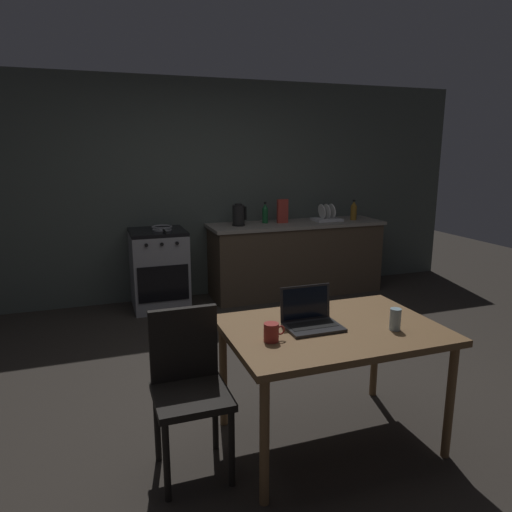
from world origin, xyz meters
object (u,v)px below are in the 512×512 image
at_px(bottle, 354,211).
at_px(chair, 188,380).
at_px(dish_rack, 327,217).
at_px(frying_pan, 162,228).
at_px(dining_table, 332,338).
at_px(bottle_b, 265,213).
at_px(cereal_box, 283,211).
at_px(laptop, 311,319).
at_px(stove_oven, 159,269).
at_px(coffee_mug, 272,332).
at_px(drinking_glass, 395,319).
at_px(electric_kettle, 239,215).

bearing_deg(bottle, chair, -133.89).
bearing_deg(dish_rack, frying_pan, -179.16).
relative_size(dining_table, bottle_b, 4.92).
height_order(frying_pan, cereal_box, cereal_box).
xyz_separation_m(chair, frying_pan, (0.29, 2.81, 0.39)).
bearing_deg(dining_table, laptop, 159.86).
relative_size(bottle, dish_rack, 0.74).
xyz_separation_m(stove_oven, frying_pan, (0.05, -0.03, 0.47)).
bearing_deg(coffee_mug, cereal_box, 66.40).
bearing_deg(bottle, dining_table, -122.82).
height_order(chair, frying_pan, frying_pan).
bearing_deg(frying_pan, dish_rack, 0.84).
distance_m(laptop, dish_rack, 3.27).
bearing_deg(bottle_b, chair, -117.83).
bearing_deg(laptop, chair, -169.84).
distance_m(dining_table, frying_pan, 2.92).
height_order(drinking_glass, bottle_b, bottle_b).
bearing_deg(bottle_b, laptop, -105.47).
relative_size(chair, coffee_mug, 7.43).
height_order(bottle, frying_pan, bottle).
distance_m(frying_pan, bottle_b, 1.26).
relative_size(laptop, coffee_mug, 2.63).
distance_m(bottle, dish_rack, 0.36).
distance_m(cereal_box, dish_rack, 0.60).
bearing_deg(stove_oven, laptop, -80.18).
height_order(chair, drinking_glass, chair).
bearing_deg(bottle_b, drinking_glass, -96.80).
bearing_deg(dish_rack, stove_oven, -179.93).
distance_m(electric_kettle, bottle, 1.50).
relative_size(frying_pan, dish_rack, 1.18).
height_order(bottle, dish_rack, bottle).
xyz_separation_m(dining_table, frying_pan, (-0.56, 2.86, 0.24)).
xyz_separation_m(stove_oven, electric_kettle, (0.94, 0.00, 0.57)).
xyz_separation_m(chair, bottle, (2.68, 2.79, 0.48)).
distance_m(dining_table, cereal_box, 3.06).
distance_m(stove_oven, electric_kettle, 1.10).
distance_m(stove_oven, dish_rack, 2.15).
bearing_deg(bottle_b, coffee_mug, -109.90).
height_order(stove_oven, electric_kettle, electric_kettle).
height_order(electric_kettle, frying_pan, electric_kettle).
distance_m(stove_oven, bottle, 2.51).
height_order(coffee_mug, dish_rack, dish_rack).
bearing_deg(drinking_glass, frying_pan, 106.23).
distance_m(chair, bottle_b, 3.33).
bearing_deg(coffee_mug, dining_table, 10.78).
relative_size(coffee_mug, cereal_box, 0.43).
bearing_deg(dish_rack, cereal_box, 178.06).
bearing_deg(chair, cereal_box, 75.96).
relative_size(bottle, cereal_box, 0.89).
xyz_separation_m(coffee_mug, bottle_b, (1.10, 3.05, 0.22)).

